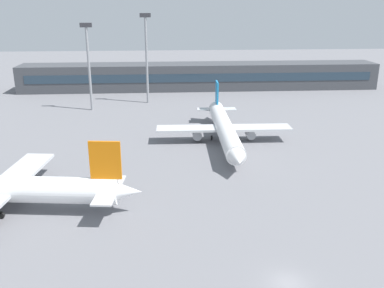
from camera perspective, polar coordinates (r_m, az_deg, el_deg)
name	(u,v)px	position (r m, az deg, el deg)	size (l,w,h in m)	color
ground_plane	(231,157)	(84.81, 5.24, -1.81)	(400.00, 400.00, 0.00)	slate
terminal_building	(200,76)	(151.89, 1.07, 9.11)	(124.69, 12.13, 9.00)	#3F4247
airplane_mid	(225,129)	(92.58, 4.40, 2.08)	(29.79, 42.84, 10.59)	white
floodlight_tower_west	(146,52)	(129.38, -6.16, 12.17)	(3.20, 0.80, 26.47)	gray
floodlight_tower_east	(89,60)	(123.04, -13.77, 10.87)	(3.20, 0.80, 24.17)	gray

